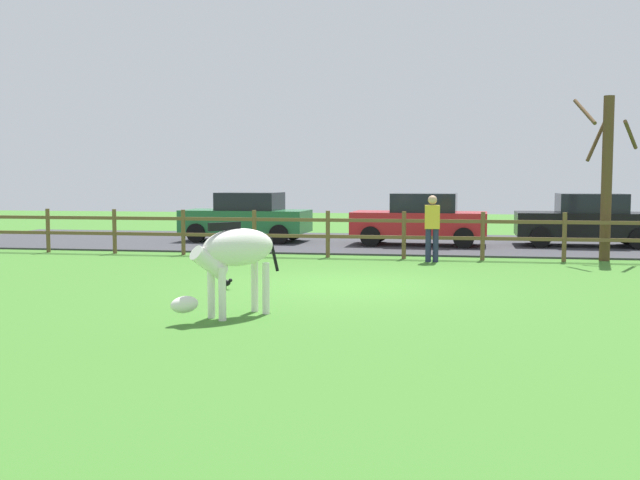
# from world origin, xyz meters

# --- Properties ---
(ground_plane) EXTENTS (60.00, 60.00, 0.00)m
(ground_plane) POSITION_xyz_m (0.00, 0.00, 0.00)
(ground_plane) COLOR #3D7528
(parking_asphalt) EXTENTS (28.00, 7.40, 0.05)m
(parking_asphalt) POSITION_xyz_m (0.00, 9.30, 0.03)
(parking_asphalt) COLOR #38383D
(parking_asphalt) RESTS_ON ground_plane
(paddock_fence) EXTENTS (21.81, 0.11, 1.22)m
(paddock_fence) POSITION_xyz_m (-0.15, 5.00, 0.70)
(paddock_fence) COLOR brown
(paddock_fence) RESTS_ON ground_plane
(bare_tree) EXTENTS (1.54, 1.29, 4.08)m
(bare_tree) POSITION_xyz_m (5.80, 5.39, 2.17)
(bare_tree) COLOR #513A23
(bare_tree) RESTS_ON ground_plane
(zebra) EXTENTS (1.36, 1.62, 1.41)m
(zebra) POSITION_xyz_m (-1.17, -3.52, 0.93)
(zebra) COLOR white
(zebra) RESTS_ON ground_plane
(crow_on_grass) EXTENTS (0.21, 0.10, 0.20)m
(crow_on_grass) POSITION_xyz_m (-2.09, -0.90, 0.13)
(crow_on_grass) COLOR black
(crow_on_grass) RESTS_ON ground_plane
(parked_car_red) EXTENTS (4.08, 2.03, 1.56)m
(parked_car_red) POSITION_xyz_m (1.12, 8.51, 0.84)
(parked_car_red) COLOR red
(parked_car_red) RESTS_ON parking_asphalt
(parked_car_green) EXTENTS (4.08, 2.05, 1.56)m
(parked_car_green) POSITION_xyz_m (-4.41, 8.98, 0.84)
(parked_car_green) COLOR #236B38
(parked_car_green) RESTS_ON parking_asphalt
(parked_car_black) EXTENTS (4.03, 1.95, 1.56)m
(parked_car_black) POSITION_xyz_m (6.00, 9.02, 0.84)
(parked_car_black) COLOR black
(parked_car_black) RESTS_ON parking_asphalt
(visitor_near_fence) EXTENTS (0.37, 0.24, 1.64)m
(visitor_near_fence) POSITION_xyz_m (1.56, 4.36, 0.91)
(visitor_near_fence) COLOR #232847
(visitor_near_fence) RESTS_ON ground_plane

